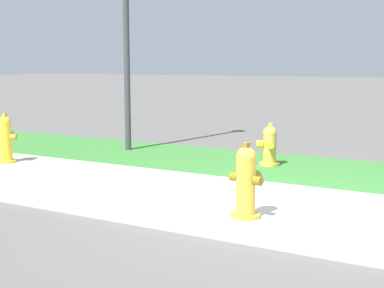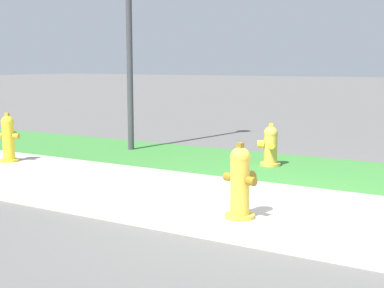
{
  "view_description": "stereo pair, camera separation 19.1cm",
  "coord_description": "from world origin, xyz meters",
  "views": [
    {
      "loc": [
        1.87,
        -5.44,
        1.57
      ],
      "look_at": [
        -1.89,
        1.34,
        0.4
      ],
      "focal_mm": 50.0,
      "sensor_mm": 36.0,
      "label": 1
    },
    {
      "loc": [
        2.04,
        -5.34,
        1.57
      ],
      "look_at": [
        -1.89,
        1.34,
        0.4
      ],
      "focal_mm": 50.0,
      "sensor_mm": 36.0,
      "label": 2
    }
  ],
  "objects": [
    {
      "name": "fire_hydrant_far_end",
      "position": [
        -4.79,
        0.46,
        0.38
      ],
      "size": [
        0.37,
        0.35,
        0.8
      ],
      "rotation": [
        0.0,
        0.0,
        0.34
      ],
      "color": "yellow",
      "rests_on": "ground"
    },
    {
      "name": "ground_plane",
      "position": [
        0.0,
        0.0,
        0.0
      ],
      "size": [
        120.0,
        120.0,
        0.0
      ],
      "primitive_type": "plane",
      "color": "#5B5956"
    },
    {
      "name": "grass_verge",
      "position": [
        0.0,
        2.27,
        0.0
      ],
      "size": [
        18.0,
        2.26,
        0.01
      ],
      "primitive_type": "cube",
      "color": "#387A33",
      "rests_on": "ground"
    },
    {
      "name": "fire_hydrant_near_corner",
      "position": [
        -1.05,
        2.28,
        0.31
      ],
      "size": [
        0.37,
        0.39,
        0.66
      ],
      "rotation": [
        0.0,
        0.0,
        2.04
      ],
      "color": "gold",
      "rests_on": "ground"
    },
    {
      "name": "sidewalk_pavement",
      "position": [
        0.0,
        0.0,
        0.01
      ],
      "size": [
        18.0,
        2.28,
        0.01
      ],
      "primitive_type": "cube",
      "color": "#BCB7AD",
      "rests_on": "ground"
    },
    {
      "name": "street_curb",
      "position": [
        0.0,
        -1.22,
        0.06
      ],
      "size": [
        18.0,
        0.16,
        0.12
      ],
      "primitive_type": "cube",
      "color": "#BCB7AD",
      "rests_on": "ground"
    },
    {
      "name": "fire_hydrant_mid_block",
      "position": [
        -0.22,
        -0.54,
        0.38
      ],
      "size": [
        0.39,
        0.36,
        0.78
      ],
      "rotation": [
        0.0,
        0.0,
        6.05
      ],
      "color": "gold",
      "rests_on": "ground"
    }
  ]
}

